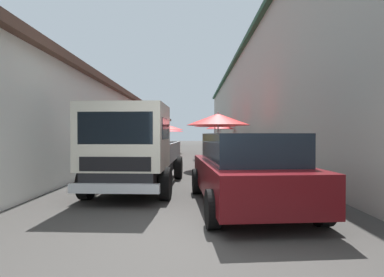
{
  "coord_description": "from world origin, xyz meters",
  "views": [
    {
      "loc": [
        -3.83,
        -0.21,
        1.44
      ],
      "look_at": [
        10.21,
        -0.15,
        1.23
      ],
      "focal_mm": 27.64,
      "sensor_mm": 36.0,
      "label": 1
    }
  ],
  "objects_px": {
    "fruit_stall_far_right": "(167,132)",
    "delivery_truck": "(133,151)",
    "fruit_stall_mid_lane": "(167,130)",
    "plastic_stool": "(230,152)",
    "fruit_stall_near_right": "(220,130)",
    "fruit_stall_far_left": "(215,128)",
    "fruit_stall_near_left": "(217,125)",
    "vendor_by_crates": "(160,144)",
    "hatchback_car": "(246,170)",
    "parked_scooter": "(132,155)",
    "vendor_in_shade": "(157,141)"
  },
  "relations": [
    {
      "from": "delivery_truck",
      "to": "fruit_stall_far_left",
      "type": "bearing_deg",
      "value": -14.69
    },
    {
      "from": "fruit_stall_far_left",
      "to": "fruit_stall_mid_lane",
      "type": "height_order",
      "value": "fruit_stall_far_left"
    },
    {
      "from": "fruit_stall_near_left",
      "to": "vendor_in_shade",
      "type": "distance_m",
      "value": 9.73
    },
    {
      "from": "fruit_stall_far_left",
      "to": "fruit_stall_near_left",
      "type": "xyz_separation_m",
      "value": [
        -5.29,
        0.28,
        0.03
      ]
    },
    {
      "from": "fruit_stall_near_left",
      "to": "delivery_truck",
      "type": "height_order",
      "value": "fruit_stall_near_left"
    },
    {
      "from": "fruit_stall_far_left",
      "to": "fruit_stall_mid_lane",
      "type": "xyz_separation_m",
      "value": [
        5.07,
        3.32,
        -0.06
      ]
    },
    {
      "from": "vendor_in_shade",
      "to": "vendor_by_crates",
      "type": "bearing_deg",
      "value": -172.08
    },
    {
      "from": "delivery_truck",
      "to": "vendor_in_shade",
      "type": "xyz_separation_m",
      "value": [
        14.11,
        1.16,
        -0.09
      ]
    },
    {
      "from": "hatchback_car",
      "to": "parked_scooter",
      "type": "xyz_separation_m",
      "value": [
        7.86,
        3.91,
        -0.29
      ]
    },
    {
      "from": "delivery_truck",
      "to": "fruit_stall_far_right",
      "type": "bearing_deg",
      "value": 1.37
    },
    {
      "from": "fruit_stall_near_right",
      "to": "fruit_stall_near_left",
      "type": "relative_size",
      "value": 0.9
    },
    {
      "from": "fruit_stall_near_right",
      "to": "delivery_truck",
      "type": "relative_size",
      "value": 0.48
    },
    {
      "from": "fruit_stall_near_left",
      "to": "fruit_stall_near_right",
      "type": "bearing_deg",
      "value": -5.91
    },
    {
      "from": "fruit_stall_mid_lane",
      "to": "plastic_stool",
      "type": "relative_size",
      "value": 6.01
    },
    {
      "from": "fruit_stall_far_right",
      "to": "fruit_stall_mid_lane",
      "type": "relative_size",
      "value": 0.83
    },
    {
      "from": "vendor_in_shade",
      "to": "plastic_stool",
      "type": "relative_size",
      "value": 3.78
    },
    {
      "from": "fruit_stall_far_right",
      "to": "hatchback_car",
      "type": "relative_size",
      "value": 0.54
    },
    {
      "from": "fruit_stall_far_right",
      "to": "hatchback_car",
      "type": "height_order",
      "value": "fruit_stall_far_right"
    },
    {
      "from": "fruit_stall_far_left",
      "to": "plastic_stool",
      "type": "distance_m",
      "value": 1.88
    },
    {
      "from": "delivery_truck",
      "to": "vendor_in_shade",
      "type": "relative_size",
      "value": 3.03
    },
    {
      "from": "fruit_stall_near_left",
      "to": "vendor_by_crates",
      "type": "distance_m",
      "value": 3.37
    },
    {
      "from": "fruit_stall_far_left",
      "to": "fruit_stall_far_right",
      "type": "height_order",
      "value": "fruit_stall_far_left"
    },
    {
      "from": "hatchback_car",
      "to": "plastic_stool",
      "type": "height_order",
      "value": "hatchback_car"
    },
    {
      "from": "fruit_stall_far_right",
      "to": "delivery_truck",
      "type": "height_order",
      "value": "fruit_stall_far_right"
    },
    {
      "from": "fruit_stall_far_right",
      "to": "delivery_truck",
      "type": "bearing_deg",
      "value": -178.63
    },
    {
      "from": "fruit_stall_far_left",
      "to": "parked_scooter",
      "type": "bearing_deg",
      "value": 132.79
    },
    {
      "from": "fruit_stall_far_right",
      "to": "vendor_by_crates",
      "type": "xyz_separation_m",
      "value": [
        -5.86,
        -0.14,
        -0.65
      ]
    },
    {
      "from": "hatchback_car",
      "to": "plastic_stool",
      "type": "bearing_deg",
      "value": -5.47
    },
    {
      "from": "fruit_stall_mid_lane",
      "to": "plastic_stool",
      "type": "xyz_separation_m",
      "value": [
        -4.38,
        -4.28,
        -1.4
      ]
    },
    {
      "from": "fruit_stall_far_right",
      "to": "delivery_truck",
      "type": "distance_m",
      "value": 12.91
    },
    {
      "from": "vendor_by_crates",
      "to": "hatchback_car",
      "type": "bearing_deg",
      "value": -162.2
    },
    {
      "from": "delivery_truck",
      "to": "plastic_stool",
      "type": "relative_size",
      "value": 11.46
    },
    {
      "from": "hatchback_car",
      "to": "delivery_truck",
      "type": "height_order",
      "value": "delivery_truck"
    },
    {
      "from": "fruit_stall_near_right",
      "to": "fruit_stall_mid_lane",
      "type": "relative_size",
      "value": 0.91
    },
    {
      "from": "fruit_stall_near_left",
      "to": "hatchback_car",
      "type": "distance_m",
      "value": 6.49
    },
    {
      "from": "fruit_stall_mid_lane",
      "to": "parked_scooter",
      "type": "relative_size",
      "value": 1.55
    },
    {
      "from": "fruit_stall_far_right",
      "to": "fruit_stall_near_right",
      "type": "height_order",
      "value": "fruit_stall_near_right"
    },
    {
      "from": "fruit_stall_far_right",
      "to": "vendor_in_shade",
      "type": "bearing_deg",
      "value": 34.96
    },
    {
      "from": "fruit_stall_mid_lane",
      "to": "parked_scooter",
      "type": "bearing_deg",
      "value": 174.75
    },
    {
      "from": "hatchback_car",
      "to": "plastic_stool",
      "type": "relative_size",
      "value": 9.27
    },
    {
      "from": "fruit_stall_far_left",
      "to": "parked_scooter",
      "type": "relative_size",
      "value": 1.46
    },
    {
      "from": "plastic_stool",
      "to": "fruit_stall_far_left",
      "type": "bearing_deg",
      "value": 125.85
    },
    {
      "from": "delivery_truck",
      "to": "vendor_by_crates",
      "type": "distance_m",
      "value": 7.04
    },
    {
      "from": "fruit_stall_near_left",
      "to": "parked_scooter",
      "type": "height_order",
      "value": "fruit_stall_near_left"
    },
    {
      "from": "vendor_by_crates",
      "to": "vendor_in_shade",
      "type": "relative_size",
      "value": 0.99
    },
    {
      "from": "parked_scooter",
      "to": "fruit_stall_far_left",
      "type": "bearing_deg",
      "value": -47.21
    },
    {
      "from": "fruit_stall_near_right",
      "to": "hatchback_car",
      "type": "relative_size",
      "value": 0.59
    },
    {
      "from": "fruit_stall_far_right",
      "to": "vendor_by_crates",
      "type": "relative_size",
      "value": 1.34
    },
    {
      "from": "fruit_stall_near_right",
      "to": "fruit_stall_far_left",
      "type": "bearing_deg",
      "value": 171.13
    },
    {
      "from": "fruit_stall_near_right",
      "to": "delivery_truck",
      "type": "height_order",
      "value": "fruit_stall_near_right"
    }
  ]
}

